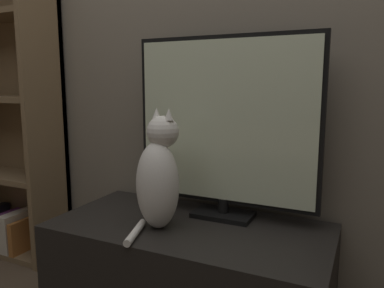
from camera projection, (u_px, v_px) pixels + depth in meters
wall_back at (220, 13)px, 1.67m from camera, size 4.80×0.05×2.60m
tv_stand at (189, 272)px, 1.56m from camera, size 1.12×0.56×0.42m
tv at (225, 126)px, 1.56m from camera, size 0.79×0.15×0.76m
cat at (159, 177)px, 1.47m from camera, size 0.22×0.32×0.48m
bookshelf at (11, 117)px, 2.15m from camera, size 0.64×0.28×1.80m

